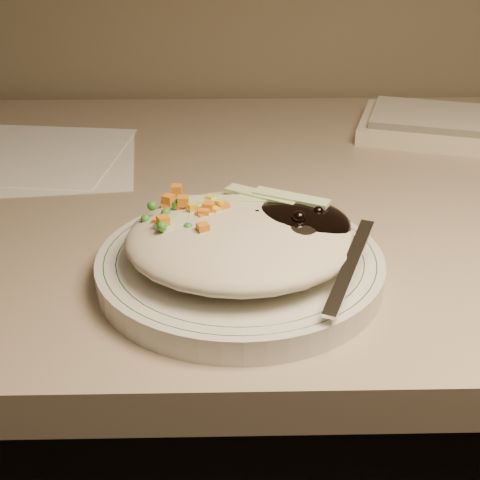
{
  "coord_description": "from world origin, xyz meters",
  "views": [
    {
      "loc": [
        -0.09,
        0.68,
        1.04
      ],
      "look_at": [
        -0.08,
        1.18,
        0.78
      ],
      "focal_mm": 50.0,
      "sensor_mm": 36.0,
      "label": 1
    }
  ],
  "objects": [
    {
      "name": "plate",
      "position": [
        -0.08,
        1.18,
        0.75
      ],
      "size": [
        0.25,
        0.25,
        0.02
      ],
      "primitive_type": "cylinder",
      "color": "silver",
      "rests_on": "desk"
    },
    {
      "name": "plate_rim",
      "position": [
        -0.08,
        1.18,
        0.76
      ],
      "size": [
        0.23,
        0.23,
        0.0
      ],
      "color": "#144723",
      "rests_on": "plate"
    },
    {
      "name": "papers",
      "position": [
        -0.36,
        1.47,
        0.74
      ],
      "size": [
        0.34,
        0.28,
        0.0
      ],
      "color": "white",
      "rests_on": "desk"
    },
    {
      "name": "desk",
      "position": [
        0.0,
        1.38,
        0.54
      ],
      "size": [
        1.4,
        0.7,
        0.74
      ],
      "color": "gray",
      "rests_on": "ground"
    },
    {
      "name": "meal",
      "position": [
        -0.07,
        1.18,
        0.78
      ],
      "size": [
        0.21,
        0.19,
        0.05
      ],
      "color": "beige",
      "rests_on": "plate"
    }
  ]
}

